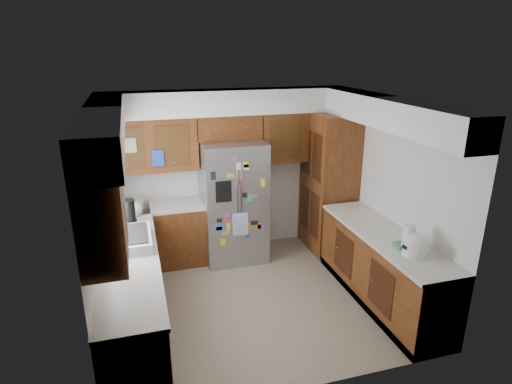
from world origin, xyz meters
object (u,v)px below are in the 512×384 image
fridge (233,202)px  rice_cooker (416,244)px  pantry (328,183)px  paper_towel (408,237)px

fridge → rice_cooker: 2.70m
pantry → rice_cooker: bearing=-90.0°
paper_towel → fridge: bearing=125.4°
rice_cooker → fridge: bearing=123.8°
pantry → fridge: 1.51m
pantry → fridge: pantry is taller
fridge → rice_cooker: size_ratio=6.29×
pantry → rice_cooker: size_ratio=7.52×
fridge → rice_cooker: fridge is taller
pantry → paper_towel: pantry is taller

